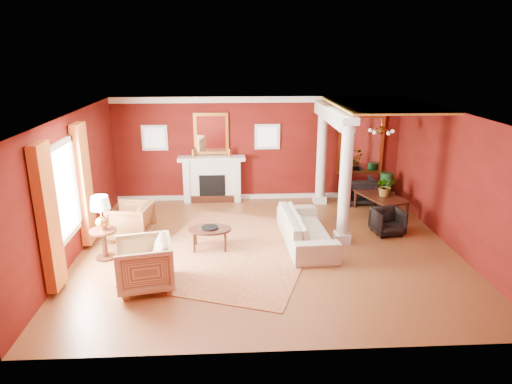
{
  "coord_description": "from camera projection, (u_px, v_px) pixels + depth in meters",
  "views": [
    {
      "loc": [
        -0.73,
        -9.02,
        4.17
      ],
      "look_at": [
        -0.23,
        0.46,
        1.15
      ],
      "focal_mm": 32.0,
      "sensor_mm": 36.0,
      "label": 1
    }
  ],
  "objects": [
    {
      "name": "header_beam",
      "position": [
        332.0,
        115.0,
        10.99
      ],
      "size": [
        0.3,
        3.2,
        0.32
      ],
      "primitive_type": "cube",
      "color": "silver",
      "rests_on": "column_front"
    },
    {
      "name": "coffee_book",
      "position": [
        207.0,
        224.0,
        9.71
      ],
      "size": [
        0.16,
        0.07,
        0.23
      ],
      "primitive_type": "imported",
      "rotation": [
        0.0,
        0.0,
        0.32
      ],
      "color": "black",
      "rests_on": "coffee_table"
    },
    {
      "name": "side_table",
      "position": [
        102.0,
        218.0,
        9.18
      ],
      "size": [
        0.54,
        0.54,
        1.35
      ],
      "rotation": [
        0.0,
        0.0,
        -0.23
      ],
      "color": "black",
      "rests_on": "ground"
    },
    {
      "name": "crown_trim",
      "position": [
        258.0,
        100.0,
        12.33
      ],
      "size": [
        8.0,
        0.08,
        0.16
      ],
      "primitive_type": "cube",
      "color": "silver",
      "rests_on": "room_shell"
    },
    {
      "name": "flank_window_left",
      "position": [
        155.0,
        138.0,
        12.49
      ],
      "size": [
        0.7,
        0.07,
        0.7
      ],
      "color": "silver",
      "rests_on": "room_shell"
    },
    {
      "name": "armchair_stripe",
      "position": [
        144.0,
        262.0,
        8.16
      ],
      "size": [
        1.09,
        1.13,
        1.0
      ],
      "primitive_type": "imported",
      "rotation": [
        0.0,
        0.0,
        -1.37
      ],
      "color": "tan",
      "rests_on": "ground"
    },
    {
      "name": "overmantel_mirror",
      "position": [
        211.0,
        134.0,
        12.53
      ],
      "size": [
        0.95,
        0.07,
        1.15
      ],
      "color": "gold",
      "rests_on": "fireplace"
    },
    {
      "name": "amber_ceiling",
      "position": [
        382.0,
        105.0,
        10.83
      ],
      "size": [
        2.3,
        3.4,
        0.04
      ],
      "primitive_type": "cube",
      "color": "gold",
      "rests_on": "room_shell"
    },
    {
      "name": "flank_window_right",
      "position": [
        267.0,
        137.0,
        12.65
      ],
      "size": [
        0.7,
        0.07,
        0.7
      ],
      "color": "silver",
      "rests_on": "room_shell"
    },
    {
      "name": "armchair_leopard",
      "position": [
        131.0,
        220.0,
        10.31
      ],
      "size": [
        0.96,
        1.0,
        0.9
      ],
      "primitive_type": "imported",
      "rotation": [
        0.0,
        0.0,
        -1.74
      ],
      "color": "black",
      "rests_on": "ground"
    },
    {
      "name": "dining_chair_far",
      "position": [
        359.0,
        189.0,
        12.68
      ],
      "size": [
        0.79,
        0.74,
        0.81
      ],
      "primitive_type": "imported",
      "rotation": [
        0.0,
        0.0,
        3.15
      ],
      "color": "black",
      "rests_on": "ground"
    },
    {
      "name": "sofa",
      "position": [
        306.0,
        224.0,
        10.01
      ],
      "size": [
        0.83,
        2.44,
        0.94
      ],
      "primitive_type": "imported",
      "rotation": [
        0.0,
        0.0,
        1.62
      ],
      "color": "beige",
      "rests_on": "ground"
    },
    {
      "name": "column_back",
      "position": [
        322.0,
        153.0,
        12.4
      ],
      "size": [
        0.36,
        0.36,
        2.8
      ],
      "color": "silver",
      "rests_on": "ground"
    },
    {
      "name": "potted_plant",
      "position": [
        386.0,
        177.0,
        11.6
      ],
      "size": [
        0.5,
        0.55,
        0.42
      ],
      "primitive_type": "imported",
      "rotation": [
        0.0,
        0.0,
        -0.02
      ],
      "color": "#26591E",
      "rests_on": "dining_table"
    },
    {
      "name": "ground",
      "position": [
        267.0,
        249.0,
        9.89
      ],
      "size": [
        8.0,
        8.0,
        0.0
      ],
      "primitive_type": "plane",
      "color": "brown",
      "rests_on": "ground"
    },
    {
      "name": "chandelier",
      "position": [
        381.0,
        130.0,
        11.07
      ],
      "size": [
        0.6,
        0.62,
        0.75
      ],
      "color": "#A06932",
      "rests_on": "room_shell"
    },
    {
      "name": "base_trim",
      "position": [
        258.0,
        196.0,
        13.16
      ],
      "size": [
        8.0,
        0.08,
        0.12
      ],
      "primitive_type": "cube",
      "color": "silver",
      "rests_on": "ground"
    },
    {
      "name": "green_urn",
      "position": [
        385.0,
        191.0,
        12.65
      ],
      "size": [
        0.37,
        0.37,
        0.9
      ],
      "color": "#123A1A",
      "rests_on": "ground"
    },
    {
      "name": "dining_mirror",
      "position": [
        361.0,
        145.0,
        12.85
      ],
      "size": [
        1.3,
        0.07,
        1.7
      ],
      "color": "gold",
      "rests_on": "room_shell"
    },
    {
      "name": "dining_table",
      "position": [
        382.0,
        199.0,
        11.83
      ],
      "size": [
        0.94,
        1.52,
        0.8
      ],
      "primitive_type": "imported",
      "rotation": [
        0.0,
        0.0,
        1.9
      ],
      "color": "black",
      "rests_on": "ground"
    },
    {
      "name": "left_window",
      "position": [
        67.0,
        198.0,
        8.69
      ],
      "size": [
        0.21,
        2.55,
        2.6
      ],
      "color": "white",
      "rests_on": "room_shell"
    },
    {
      "name": "coffee_table",
      "position": [
        210.0,
        230.0,
        9.76
      ],
      "size": [
        0.93,
        0.93,
        0.47
      ],
      "rotation": [
        0.0,
        0.0,
        -0.26
      ],
      "color": "black",
      "rests_on": "ground"
    },
    {
      "name": "rug",
      "position": [
        233.0,
        250.0,
        9.8
      ],
      "size": [
        4.37,
        5.02,
        0.02
      ],
      "primitive_type": "cube",
      "rotation": [
        0.0,
        0.0,
        -0.34
      ],
      "color": "maroon",
      "rests_on": "ground"
    },
    {
      "name": "fireplace",
      "position": [
        212.0,
        179.0,
        12.78
      ],
      "size": [
        1.85,
        0.42,
        1.29
      ],
      "color": "silver",
      "rests_on": "ground"
    },
    {
      "name": "dining_chair_near",
      "position": [
        388.0,
        220.0,
        10.59
      ],
      "size": [
        0.74,
        0.7,
        0.67
      ],
      "primitive_type": "imported",
      "rotation": [
        0.0,
        0.0,
        0.16
      ],
      "color": "black",
      "rests_on": "ground"
    },
    {
      "name": "column_front",
      "position": [
        345.0,
        181.0,
        9.83
      ],
      "size": [
        0.36,
        0.36,
        2.8
      ],
      "color": "silver",
      "rests_on": "ground"
    },
    {
      "name": "room_shell",
      "position": [
        268.0,
        158.0,
        9.28
      ],
      "size": [
        8.04,
        7.04,
        2.92
      ],
      "color": "#5E110D",
      "rests_on": "ground"
    }
  ]
}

